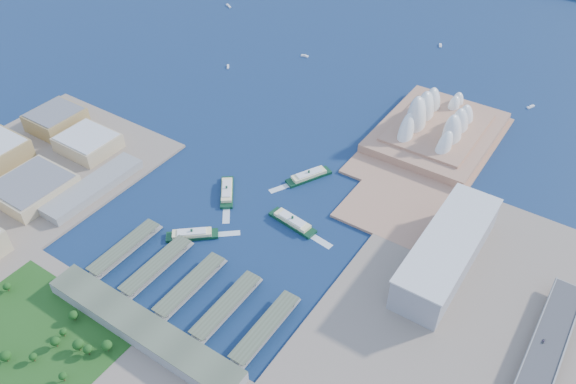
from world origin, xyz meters
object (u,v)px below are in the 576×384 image
Objects in this scene: ferry_d at (292,220)px; car_c at (544,341)px; ferry_a at (227,190)px; ferry_b at (309,174)px; opera_house at (440,115)px; toaster_building at (447,252)px; ferry_c at (192,233)px.

ferry_d is 12.38× the size of car_c.
ferry_a is 0.97× the size of ferry_b.
ferry_d is (26.44, -73.61, 0.08)m from ferry_b.
car_c is (191.00, -245.73, -16.51)m from opera_house.
toaster_building reaches higher than ferry_b.
toaster_building is 247.92m from ferry_c.
car_c is (339.42, -15.66, 10.54)m from ferry_a.
ferry_c is at bearing -81.12° from ferry_b.
opera_house is 40.58× the size of car_c.
opera_house is 240.40m from ferry_d.
toaster_building is 184.06m from ferry_b.
opera_house reaches higher than ferry_d.
ferry_c is 102.51m from ferry_d.
toaster_building is at bearing -70.71° from ferry_d.
ferry_b is 152.58m from ferry_c.
ferry_c is (13.14, -72.24, -0.04)m from ferry_a.
ferry_d is at bearing -168.56° from toaster_building.
ferry_d is at bearing -86.12° from ferry_c.
ferry_a is 0.95× the size of ferry_d.
car_c is at bearing 9.21° from ferry_b.
opera_house is at bearing 87.46° from ferry_b.
ferry_c is (-135.29, -302.31, -27.09)m from opera_house.
toaster_building is 110.98m from car_c.
ferry_a is 94.50m from ferry_b.
toaster_building reaches higher than ferry_d.
ferry_d reaches higher than ferry_b.
opera_house is at bearing -64.51° from ferry_c.
ferry_a is (-238.42, -30.07, -15.54)m from toaster_building.
opera_house is 3.28× the size of ferry_d.
ferry_d is (-61.90, -230.75, -26.81)m from opera_house.
opera_house reaches higher than ferry_b.
ferry_c is at bearing -114.11° from opera_house.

